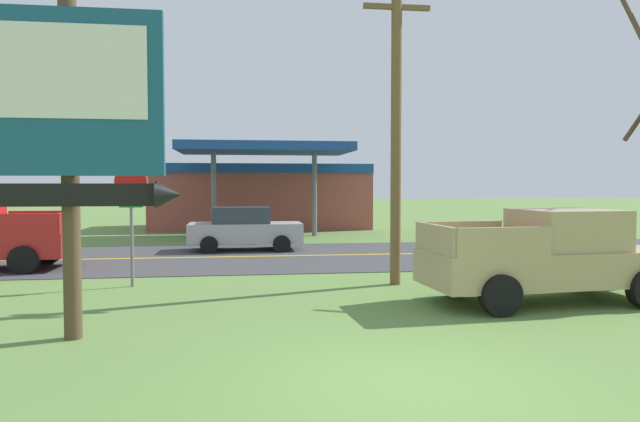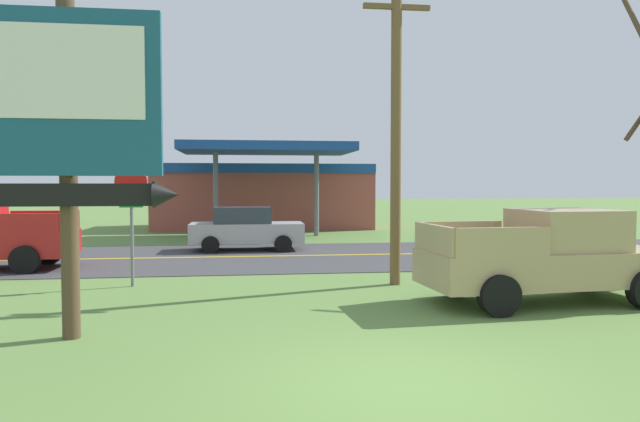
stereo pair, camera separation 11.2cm
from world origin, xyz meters
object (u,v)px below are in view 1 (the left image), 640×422
Objects in this scene: stop_sign at (131,204)px; car_silver_near_lane at (244,229)px; motel_sign at (71,118)px; gas_station at (261,194)px; utility_pole at (396,109)px; pickup_tan_parked_on_lawn at (549,257)px.

stop_sign reaches higher than car_silver_near_lane.
motel_sign reaches higher than car_silver_near_lane.
utility_pole is at bearing -82.17° from gas_station.
pickup_tan_parked_on_lawn reaches higher than car_silver_near_lane.
utility_pole is 1.52× the size of pickup_tan_parked_on_lawn.
motel_sign is at bearing -99.00° from gas_station.
stop_sign is 0.25× the size of gas_station.
motel_sign is at bearing -145.81° from utility_pole.
car_silver_near_lane is at bearing 121.10° from pickup_tan_parked_on_lawn.
gas_station is at bearing 85.01° from car_silver_near_lane.
gas_station reaches higher than stop_sign.
pickup_tan_parked_on_lawn is (5.31, -21.97, -0.98)m from gas_station.
motel_sign is at bearing -168.76° from pickup_tan_parked_on_lawn.
pickup_tan_parked_on_lawn is (9.07, 1.80, -2.57)m from motel_sign.
gas_station is (-2.67, 19.41, -2.40)m from utility_pole.
car_silver_near_lane is (2.76, 12.27, -2.70)m from motel_sign.
stop_sign is 6.86m from utility_pole.
gas_station is at bearing 81.00° from motel_sign.
stop_sign reaches higher than pickup_tan_parked_on_lawn.
utility_pole is (6.44, 4.37, 0.81)m from motel_sign.
pickup_tan_parked_on_lawn is at bearing -18.87° from stop_sign.
pickup_tan_parked_on_lawn is 12.22m from car_silver_near_lane.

